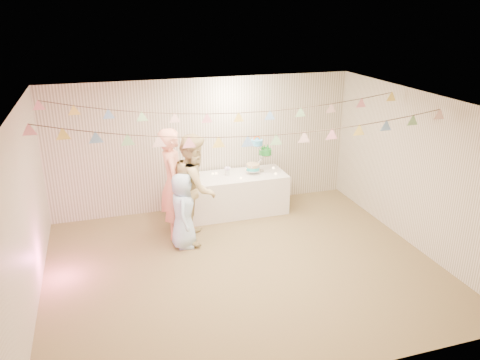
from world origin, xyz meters
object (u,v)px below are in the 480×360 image
object	(u,v)px
cake_stand	(259,157)
person_adult_a	(174,184)
table	(233,194)
person_adult_b	(195,188)
person_child	(183,211)

from	to	relation	value
cake_stand	person_adult_a	world-z (taller)	person_adult_a
table	cake_stand	size ratio (longest dim) A/B	3.01
table	cake_stand	world-z (taller)	cake_stand
cake_stand	person_adult_a	bearing A→B (deg)	-159.45
table	person_adult_a	xyz separation A→B (m)	(-1.24, -0.62, 0.59)
person_adult_b	person_child	size ratio (longest dim) A/B	1.44
person_child	person_adult_a	bearing A→B (deg)	20.62
cake_stand	person_adult_b	size ratio (longest dim) A/B	0.37
cake_stand	person_adult_b	world-z (taller)	person_adult_b
table	person_child	bearing A→B (deg)	-137.95
person_adult_a	person_child	size ratio (longest dim) A/B	1.50
person_adult_a	person_child	xyz separation A→B (m)	(0.06, -0.44, -0.33)
person_adult_a	person_child	distance (m)	0.55
cake_stand	person_child	world-z (taller)	cake_stand
table	person_child	size ratio (longest dim) A/B	1.59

